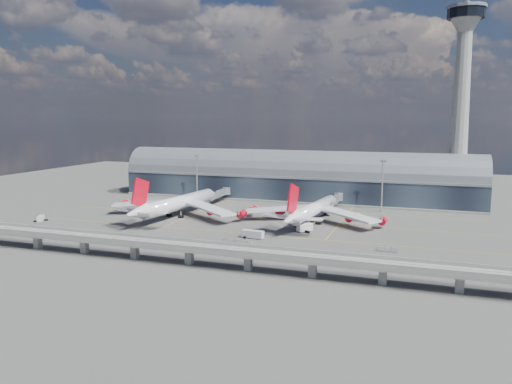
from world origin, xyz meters
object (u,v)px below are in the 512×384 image
(service_truck_4, at_px, (358,217))
(cargo_train_0, at_px, (130,237))
(service_truck_3, at_px, (305,228))
(service_truck_0, at_px, (41,219))
(floodlight_mast_left, at_px, (197,177))
(airliner_right, at_px, (313,211))
(cargo_train_1, at_px, (237,242))
(floodlight_mast_right, at_px, (382,185))
(service_truck_2, at_px, (253,234))
(service_truck_1, at_px, (161,212))
(airliner_left, at_px, (177,204))
(service_truck_5, at_px, (327,211))
(cargo_train_2, at_px, (388,249))
(control_tower, at_px, (461,107))

(service_truck_4, height_order, cargo_train_0, service_truck_4)
(service_truck_3, bearing_deg, service_truck_4, 97.03)
(service_truck_0, bearing_deg, floodlight_mast_left, 30.94)
(airliner_right, distance_m, service_truck_0, 121.98)
(floodlight_mast_left, xyz_separation_m, cargo_train_1, (55.61, -82.42, -12.70))
(airliner_right, relative_size, service_truck_0, 10.42)
(service_truck_4, bearing_deg, floodlight_mast_right, 47.65)
(service_truck_2, bearing_deg, service_truck_1, 70.70)
(service_truck_3, bearing_deg, service_truck_0, -133.05)
(service_truck_2, distance_m, service_truck_3, 24.06)
(floodlight_mast_right, height_order, service_truck_0, floodlight_mast_right)
(airliner_left, height_order, airliner_right, airliner_left)
(cargo_train_0, bearing_deg, service_truck_4, -57.24)
(floodlight_mast_left, relative_size, service_truck_5, 4.51)
(airliner_right, bearing_deg, service_truck_1, -166.84)
(service_truck_4, bearing_deg, airliner_right, -170.13)
(service_truck_1, height_order, cargo_train_0, service_truck_1)
(service_truck_0, distance_m, cargo_train_2, 151.26)
(control_tower, relative_size, airliner_left, 1.42)
(airliner_left, bearing_deg, cargo_train_1, -35.00)
(floodlight_mast_right, bearing_deg, service_truck_4, -108.89)
(floodlight_mast_right, distance_m, service_truck_2, 83.71)
(airliner_right, height_order, cargo_train_2, airliner_right)
(airliner_left, bearing_deg, cargo_train_0, -80.12)
(control_tower, xyz_separation_m, cargo_train_2, (-26.34, -102.20, -50.84))
(cargo_train_1, relative_size, cargo_train_2, 1.96)
(airliner_left, distance_m, service_truck_0, 60.65)
(floodlight_mast_right, height_order, cargo_train_2, floodlight_mast_right)
(floodlight_mast_right, xyz_separation_m, service_truck_2, (-42.14, -71.33, -12.00))
(cargo_train_0, bearing_deg, service_truck_2, -76.30)
(service_truck_0, relative_size, service_truck_2, 0.72)
(airliner_left, relative_size, service_truck_0, 11.31)
(airliner_right, xyz_separation_m, service_truck_3, (0.52, -17.87, -3.82))
(floodlight_mast_left, xyz_separation_m, service_truck_0, (-42.59, -72.58, -12.31))
(service_truck_0, bearing_deg, service_truck_3, -19.43)
(service_truck_5, bearing_deg, service_truck_1, 177.81)
(service_truck_3, distance_m, cargo_train_2, 40.19)
(service_truck_2, height_order, service_truck_5, service_truck_2)
(floodlight_mast_left, xyz_separation_m, floodlight_mast_right, (100.00, 0.00, 0.00))
(airliner_left, distance_m, service_truck_1, 9.50)
(airliner_left, height_order, service_truck_3, airliner_left)
(cargo_train_1, bearing_deg, service_truck_4, -43.49)
(service_truck_4, bearing_deg, cargo_train_2, -95.05)
(cargo_train_0, bearing_deg, service_truck_3, -67.17)
(control_tower, height_order, floodlight_mast_right, control_tower)
(service_truck_3, bearing_deg, cargo_train_0, -113.08)
(service_truck_5, distance_m, cargo_train_0, 97.30)
(service_truck_2, xyz_separation_m, service_truck_4, (34.01, 47.58, -0.18))
(control_tower, distance_m, floodlight_mast_right, 58.76)
(service_truck_2, height_order, service_truck_4, service_truck_2)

